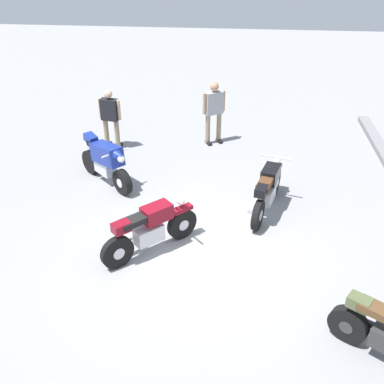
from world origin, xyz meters
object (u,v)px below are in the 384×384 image
at_px(motorcycle_maroon_cruiser, 150,229).
at_px(motorcycle_black_cruiser, 267,190).
at_px(motorcycle_blue_sportbike, 106,160).
at_px(person_in_black_shirt, 110,116).
at_px(person_in_gray_shirt, 214,109).

bearing_deg(motorcycle_maroon_cruiser, motorcycle_black_cruiser, -6.75).
relative_size(motorcycle_blue_sportbike, person_in_black_shirt, 0.94).
bearing_deg(person_in_gray_shirt, motorcycle_black_cruiser, -7.93).
height_order(motorcycle_blue_sportbike, person_in_black_shirt, person_in_black_shirt).
bearing_deg(person_in_gray_shirt, person_in_black_shirt, -107.72).
xyz_separation_m(motorcycle_black_cruiser, person_in_black_shirt, (-2.79, -4.07, 0.41)).
bearing_deg(motorcycle_black_cruiser, motorcycle_maroon_cruiser, 143.20).
bearing_deg(person_in_black_shirt, motorcycle_maroon_cruiser, -145.92).
bearing_deg(person_in_black_shirt, motorcycle_blue_sportbike, -158.20).
relative_size(motorcycle_blue_sportbike, person_in_gray_shirt, 0.88).
height_order(motorcycle_black_cruiser, person_in_black_shirt, person_in_black_shirt).
xyz_separation_m(motorcycle_maroon_cruiser, person_in_gray_shirt, (-4.99, 0.92, 0.48)).
xyz_separation_m(motorcycle_blue_sportbike, person_in_gray_shirt, (-2.49, 2.40, 0.41)).
bearing_deg(person_in_gray_shirt, motorcycle_maroon_cruiser, -39.93).
xyz_separation_m(person_in_gray_shirt, person_in_black_shirt, (0.57, -2.74, -0.07)).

